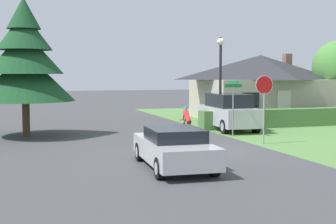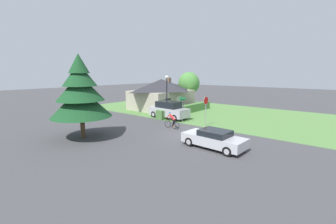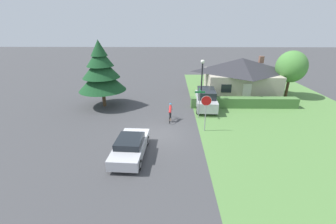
{
  "view_description": "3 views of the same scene",
  "coord_description": "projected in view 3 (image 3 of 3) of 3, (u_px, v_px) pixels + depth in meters",
  "views": [
    {
      "loc": [
        -6.34,
        -16.86,
        2.97
      ],
      "look_at": [
        -0.87,
        0.05,
        1.55
      ],
      "focal_mm": 50.0,
      "sensor_mm": 36.0,
      "label": 1
    },
    {
      "loc": [
        -15.25,
        -9.88,
        5.16
      ],
      "look_at": [
        -0.33,
        2.23,
        1.79
      ],
      "focal_mm": 24.0,
      "sensor_mm": 36.0,
      "label": 2
    },
    {
      "loc": [
        0.97,
        -15.45,
        7.99
      ],
      "look_at": [
        0.74,
        0.28,
        1.79
      ],
      "focal_mm": 24.0,
      "sensor_mm": 36.0,
      "label": 3
    }
  ],
  "objects": [
    {
      "name": "street_name_sign",
      "position": [
        200.0,
        98.0,
        19.75
      ],
      "size": [
        0.9,
        0.9,
        2.68
      ],
      "color": "gray",
      "rests_on": "ground"
    },
    {
      "name": "grass_verge_right",
      "position": [
        281.0,
        116.0,
        20.89
      ],
      "size": [
        16.0,
        36.0,
        0.01
      ],
      "primitive_type": "cube",
      "color": "#568442",
      "rests_on": "ground"
    },
    {
      "name": "hedge_row",
      "position": [
        244.0,
        102.0,
        22.85
      ],
      "size": [
        10.76,
        0.9,
        1.03
      ],
      "primitive_type": "cube",
      "color": "#4C7A3D",
      "rests_on": "ground"
    },
    {
      "name": "deciduous_tree_right",
      "position": [
        291.0,
        67.0,
        25.13
      ],
      "size": [
        3.34,
        3.34,
        5.26
      ],
      "color": "#4C3823",
      "rests_on": "ground"
    },
    {
      "name": "sedan_left_lane",
      "position": [
        130.0,
        147.0,
        14.38
      ],
      "size": [
        2.07,
        4.45,
        1.29
      ],
      "rotation": [
        0.0,
        0.0,
        1.51
      ],
      "color": "#BCBCC1",
      "rests_on": "ground"
    },
    {
      "name": "cottage_house",
      "position": [
        241.0,
        75.0,
        26.86
      ],
      "size": [
        8.83,
        7.1,
        4.42
      ],
      "rotation": [
        0.0,
        0.0,
        -0.03
      ],
      "color": "#B2A893",
      "rests_on": "ground"
    },
    {
      "name": "stop_sign",
      "position": [
        206.0,
        106.0,
        17.21
      ],
      "size": [
        0.8,
        0.07,
        2.93
      ],
      "rotation": [
        0.0,
        0.0,
        3.09
      ],
      "color": "gray",
      "rests_on": "ground"
    },
    {
      "name": "ground_plane",
      "position": [
        158.0,
        135.0,
        17.32
      ],
      "size": [
        140.0,
        140.0,
        0.0
      ],
      "primitive_type": "plane",
      "color": "#424244"
    },
    {
      "name": "street_lamp",
      "position": [
        202.0,
        76.0,
        21.49
      ],
      "size": [
        0.39,
        0.39,
        4.97
      ],
      "color": "black",
      "rests_on": "ground"
    },
    {
      "name": "cyclist",
      "position": [
        170.0,
        113.0,
        19.6
      ],
      "size": [
        0.44,
        1.83,
        1.54
      ],
      "rotation": [
        0.0,
        0.0,
        1.49
      ],
      "color": "black",
      "rests_on": "ground"
    },
    {
      "name": "conifer_tall_near",
      "position": [
        101.0,
        71.0,
        22.1
      ],
      "size": [
        4.68,
        4.68,
        6.63
      ],
      "color": "#4C3823",
      "rests_on": "ground"
    },
    {
      "name": "parked_suv_right",
      "position": [
        206.0,
        99.0,
        22.46
      ],
      "size": [
        2.2,
        4.85,
        1.94
      ],
      "rotation": [
        0.0,
        0.0,
        1.51
      ],
      "color": "#B7B7BC",
      "rests_on": "ground"
    }
  ]
}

